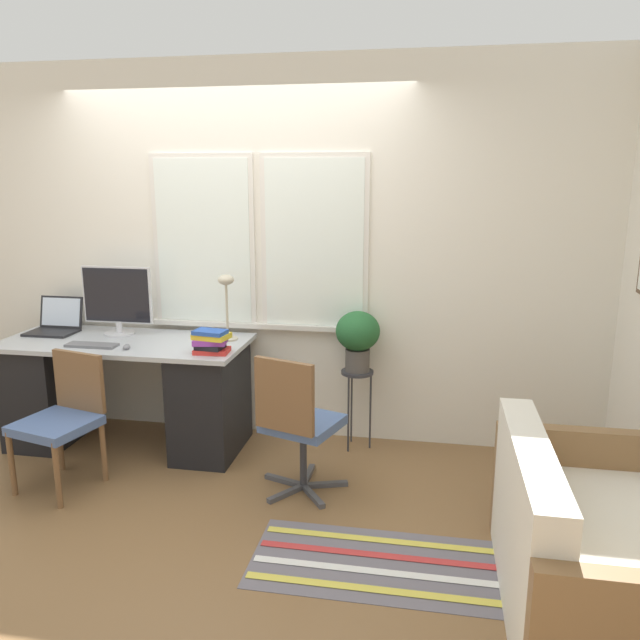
% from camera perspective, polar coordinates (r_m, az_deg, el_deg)
% --- Properties ---
extents(ground_plane, '(14.00, 14.00, 0.00)m').
position_cam_1_polar(ground_plane, '(4.25, -10.32, -13.74)').
color(ground_plane, brown).
extents(wall_back_with_window, '(9.00, 0.12, 2.70)m').
position_cam_1_polar(wall_back_with_window, '(4.59, -7.42, 6.06)').
color(wall_back_with_window, white).
rests_on(wall_back_with_window, ground_plane).
extents(desk, '(1.71, 0.73, 0.78)m').
position_cam_1_polar(desk, '(4.68, -17.15, -6.16)').
color(desk, '#B2B7BC').
rests_on(desk, ground_plane).
extents(laptop, '(0.34, 0.29, 0.25)m').
position_cam_1_polar(laptop, '(4.97, -23.06, -0.42)').
color(laptop, black).
rests_on(laptop, desk).
extents(monitor, '(0.52, 0.22, 0.50)m').
position_cam_1_polar(monitor, '(4.70, -18.04, 1.78)').
color(monitor, silver).
rests_on(monitor, desk).
extents(keyboard, '(0.35, 0.11, 0.02)m').
position_cam_1_polar(keyboard, '(4.48, -20.14, -2.17)').
color(keyboard, slate).
rests_on(keyboard, desk).
extents(mouse, '(0.04, 0.07, 0.04)m').
position_cam_1_polar(mouse, '(4.32, -17.27, -2.37)').
color(mouse, slate).
rests_on(mouse, desk).
extents(desk_lamp, '(0.14, 0.14, 0.46)m').
position_cam_1_polar(desk_lamp, '(4.36, -8.61, 2.34)').
color(desk_lamp, '#BCB299').
rests_on(desk_lamp, desk).
extents(book_stack, '(0.24, 0.19, 0.16)m').
position_cam_1_polar(book_stack, '(4.09, -9.94, -1.94)').
color(book_stack, red).
rests_on(book_stack, desk).
extents(desk_chair_wooden, '(0.51, 0.52, 0.82)m').
position_cam_1_polar(desk_chair_wooden, '(4.21, -22.47, -8.16)').
color(desk_chair_wooden, brown).
rests_on(desk_chair_wooden, ground_plane).
extents(office_chair_swivel, '(0.54, 0.56, 0.89)m').
position_cam_1_polar(office_chair_swivel, '(3.78, -2.10, -9.28)').
color(office_chair_swivel, '#47474C').
rests_on(office_chair_swivel, ground_plane).
extents(couch_loveseat, '(0.79, 1.34, 0.78)m').
position_cam_1_polar(couch_loveseat, '(3.14, 23.46, -19.32)').
color(couch_loveseat, white).
rests_on(couch_loveseat, ground_plane).
extents(plant_stand, '(0.23, 0.23, 0.57)m').
position_cam_1_polar(plant_stand, '(4.40, 3.41, -5.63)').
color(plant_stand, '#333338').
rests_on(plant_stand, ground_plane).
extents(potted_plant, '(0.31, 0.31, 0.42)m').
position_cam_1_polar(potted_plant, '(4.30, 3.47, -1.41)').
color(potted_plant, '#514C47').
rests_on(potted_plant, plant_stand).
extents(floor_rug_striped, '(1.58, 0.62, 0.01)m').
position_cam_1_polar(floor_rug_striped, '(3.36, 8.11, -21.46)').
color(floor_rug_striped, slate).
rests_on(floor_rug_striped, ground_plane).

